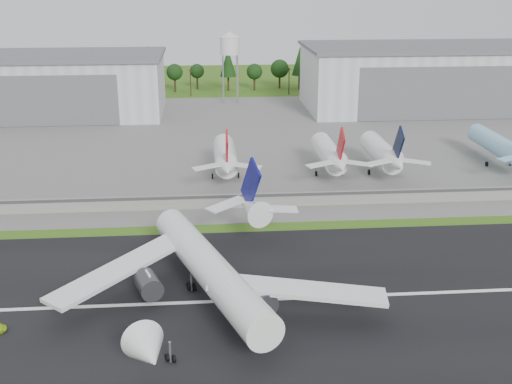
{
  "coord_description": "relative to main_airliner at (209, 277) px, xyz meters",
  "views": [
    {
      "loc": [
        -16.38,
        -85.84,
        52.36
      ],
      "look_at": [
        -6.03,
        40.0,
        9.0
      ],
      "focal_mm": 45.0,
      "sensor_mm": 36.0,
      "label": 1
    }
  ],
  "objects": [
    {
      "name": "ground",
      "position": [
        16.26,
        -9.59,
        -4.89
      ],
      "size": [
        600.0,
        600.0,
        0.0
      ],
      "primitive_type": "plane",
      "color": "#3B6417",
      "rests_on": "ground"
    },
    {
      "name": "runway",
      "position": [
        16.26,
        0.41,
        -4.84
      ],
      "size": [
        320.0,
        60.0,
        0.1
      ],
      "primitive_type": "cube",
      "color": "black",
      "rests_on": "ground"
    },
    {
      "name": "runway_centerline",
      "position": [
        16.26,
        0.41,
        -4.78
      ],
      "size": [
        220.0,
        1.0,
        0.02
      ],
      "primitive_type": "cube",
      "color": "white",
      "rests_on": "runway"
    },
    {
      "name": "apron",
      "position": [
        16.26,
        110.41,
        -4.84
      ],
      "size": [
        320.0,
        150.0,
        0.1
      ],
      "primitive_type": "cube",
      "color": "slate",
      "rests_on": "ground"
    },
    {
      "name": "blast_fence",
      "position": [
        16.26,
        45.4,
        -3.09
      ],
      "size": [
        240.0,
        0.61,
        3.5
      ],
      "color": "gray",
      "rests_on": "ground"
    },
    {
      "name": "hangar_west",
      "position": [
        -63.74,
        155.33,
        6.74
      ],
      "size": [
        97.0,
        44.0,
        23.2
      ],
      "color": "silver",
      "rests_on": "ground"
    },
    {
      "name": "hangar_east",
      "position": [
        91.26,
        155.33,
        7.73
      ],
      "size": [
        102.0,
        47.0,
        25.2
      ],
      "color": "silver",
      "rests_on": "ground"
    },
    {
      "name": "water_tower",
      "position": [
        11.26,
        175.41,
        19.66
      ],
      "size": [
        8.4,
        8.4,
        29.4
      ],
      "color": "#99999E",
      "rests_on": "ground"
    },
    {
      "name": "utility_poles",
      "position": [
        16.26,
        190.41,
        -4.89
      ],
      "size": [
        230.0,
        3.0,
        12.0
      ],
      "primitive_type": null,
      "color": "black",
      "rests_on": "ground"
    },
    {
      "name": "treeline",
      "position": [
        16.26,
        205.41,
        -4.89
      ],
      "size": [
        320.0,
        16.0,
        22.0
      ],
      "primitive_type": null,
      "color": "black",
      "rests_on": "ground"
    },
    {
      "name": "main_airliner",
      "position": [
        0.0,
        0.0,
        0.0
      ],
      "size": [
        54.08,
        57.58,
        18.17
      ],
      "rotation": [
        0.0,
        0.0,
        3.48
      ],
      "color": "white",
      "rests_on": "runway"
    },
    {
      "name": "parked_jet_red_a",
      "position": [
        5.16,
        66.98,
        1.34
      ],
      "size": [
        7.36,
        31.29,
        16.74
      ],
      "color": "white",
      "rests_on": "ground"
    },
    {
      "name": "parked_jet_red_b",
      "position": [
        33.21,
        66.98,
        1.31
      ],
      "size": [
        7.36,
        31.29,
        16.71
      ],
      "color": "white",
      "rests_on": "ground"
    },
    {
      "name": "parked_jet_navy",
      "position": [
        47.76,
        66.99,
        1.37
      ],
      "size": [
        7.36,
        31.29,
        16.78
      ],
      "color": "white",
      "rests_on": "ground"
    },
    {
      "name": "parked_jet_skyblue",
      "position": [
        83.12,
        71.96,
        1.15
      ],
      "size": [
        7.36,
        37.29,
        16.59
      ],
      "color": "#87C5E9",
      "rests_on": "ground"
    }
  ]
}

